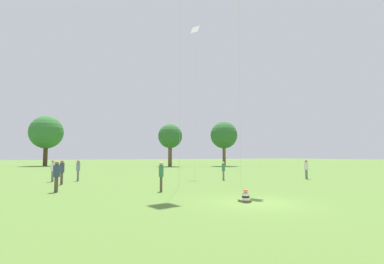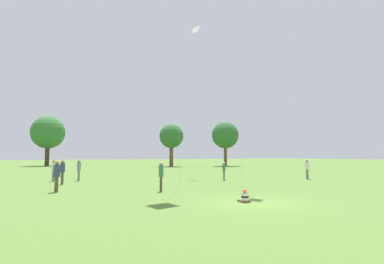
{
  "view_description": "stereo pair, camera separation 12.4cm",
  "coord_description": "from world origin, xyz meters",
  "px_view_note": "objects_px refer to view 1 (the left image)",
  "views": [
    {
      "loc": [
        -9.06,
        -11.23,
        2.2
      ],
      "look_at": [
        -0.1,
        6.37,
        3.74
      ],
      "focal_mm": 28.0,
      "sensor_mm": 36.0,
      "label": 1
    },
    {
      "loc": [
        -8.95,
        -11.28,
        2.2
      ],
      "look_at": [
        -0.1,
        6.37,
        3.74
      ],
      "focal_mm": 28.0,
      "sensor_mm": 36.0,
      "label": 2
    }
  ],
  "objects_px": {
    "person_standing_5": "(306,168)",
    "kite_4": "(195,36)",
    "person_standing_0": "(62,170)",
    "person_standing_2": "(161,173)",
    "seated_toddler": "(245,197)",
    "person_standing_6": "(57,174)",
    "distant_tree_0": "(224,135)",
    "person_standing_4": "(53,169)",
    "distant_tree_1": "(46,132)",
    "person_standing_3": "(223,169)",
    "person_standing_1": "(78,168)",
    "distant_tree_2": "(170,136)"
  },
  "relations": [
    {
      "from": "person_standing_5",
      "to": "person_standing_6",
      "type": "bearing_deg",
      "value": -166.6
    },
    {
      "from": "distant_tree_0",
      "to": "distant_tree_2",
      "type": "relative_size",
      "value": 1.08
    },
    {
      "from": "person_standing_0",
      "to": "seated_toddler",
      "type": "bearing_deg",
      "value": -94.82
    },
    {
      "from": "person_standing_1",
      "to": "distant_tree_0",
      "type": "xyz_separation_m",
      "value": [
        30.64,
        24.2,
        5.19
      ]
    },
    {
      "from": "person_standing_3",
      "to": "person_standing_6",
      "type": "relative_size",
      "value": 0.88
    },
    {
      "from": "seated_toddler",
      "to": "distant_tree_0",
      "type": "bearing_deg",
      "value": 61.45
    },
    {
      "from": "person_standing_1",
      "to": "person_standing_5",
      "type": "bearing_deg",
      "value": -161.9
    },
    {
      "from": "seated_toddler",
      "to": "person_standing_5",
      "type": "height_order",
      "value": "person_standing_5"
    },
    {
      "from": "person_standing_1",
      "to": "person_standing_5",
      "type": "height_order",
      "value": "person_standing_1"
    },
    {
      "from": "distant_tree_0",
      "to": "seated_toddler",
      "type": "bearing_deg",
      "value": -121.9
    },
    {
      "from": "person_standing_1",
      "to": "person_standing_6",
      "type": "xyz_separation_m",
      "value": [
        -2.04,
        -7.64,
        0.0
      ]
    },
    {
      "from": "person_standing_5",
      "to": "distant_tree_2",
      "type": "relative_size",
      "value": 0.21
    },
    {
      "from": "person_standing_0",
      "to": "distant_tree_1",
      "type": "height_order",
      "value": "distant_tree_1"
    },
    {
      "from": "person_standing_1",
      "to": "distant_tree_1",
      "type": "distance_m",
      "value": 42.16
    },
    {
      "from": "person_standing_5",
      "to": "kite_4",
      "type": "xyz_separation_m",
      "value": [
        -7.54,
        8.01,
        14.17
      ]
    },
    {
      "from": "person_standing_1",
      "to": "person_standing_3",
      "type": "height_order",
      "value": "person_standing_1"
    },
    {
      "from": "person_standing_3",
      "to": "person_standing_4",
      "type": "relative_size",
      "value": 0.9
    },
    {
      "from": "person_standing_3",
      "to": "person_standing_5",
      "type": "height_order",
      "value": "person_standing_5"
    },
    {
      "from": "person_standing_0",
      "to": "person_standing_2",
      "type": "distance_m",
      "value": 8.97
    },
    {
      "from": "person_standing_1",
      "to": "person_standing_0",
      "type": "bearing_deg",
      "value": 100.7
    },
    {
      "from": "person_standing_4",
      "to": "person_standing_6",
      "type": "distance_m",
      "value": 7.97
    },
    {
      "from": "seated_toddler",
      "to": "distant_tree_0",
      "type": "xyz_separation_m",
      "value": [
        24.91,
        40.02,
        6.05
      ]
    },
    {
      "from": "person_standing_2",
      "to": "person_standing_4",
      "type": "bearing_deg",
      "value": 56.51
    },
    {
      "from": "person_standing_3",
      "to": "person_standing_4",
      "type": "height_order",
      "value": "person_standing_4"
    },
    {
      "from": "person_standing_0",
      "to": "person_standing_2",
      "type": "height_order",
      "value": "person_standing_0"
    },
    {
      "from": "person_standing_0",
      "to": "distant_tree_0",
      "type": "height_order",
      "value": "distant_tree_0"
    },
    {
      "from": "seated_toddler",
      "to": "person_standing_2",
      "type": "bearing_deg",
      "value": 112.91
    },
    {
      "from": "person_standing_4",
      "to": "distant_tree_0",
      "type": "xyz_separation_m",
      "value": [
        32.6,
        23.87,
        5.21
      ]
    },
    {
      "from": "person_standing_1",
      "to": "distant_tree_1",
      "type": "xyz_separation_m",
      "value": [
        -1.9,
        41.7,
        5.86
      ]
    },
    {
      "from": "person_standing_5",
      "to": "distant_tree_0",
      "type": "distance_m",
      "value": 33.77
    },
    {
      "from": "person_standing_3",
      "to": "distant_tree_0",
      "type": "relative_size",
      "value": 0.18
    },
    {
      "from": "seated_toddler",
      "to": "person_standing_0",
      "type": "relative_size",
      "value": 0.33
    },
    {
      "from": "person_standing_2",
      "to": "person_standing_3",
      "type": "relative_size",
      "value": 1.11
    },
    {
      "from": "distant_tree_2",
      "to": "person_standing_1",
      "type": "bearing_deg",
      "value": -126.13
    },
    {
      "from": "seated_toddler",
      "to": "person_standing_4",
      "type": "xyz_separation_m",
      "value": [
        -7.69,
        16.16,
        0.84
      ]
    },
    {
      "from": "person_standing_6",
      "to": "distant_tree_2",
      "type": "distance_m",
      "value": 41.78
    },
    {
      "from": "person_standing_4",
      "to": "distant_tree_0",
      "type": "bearing_deg",
      "value": -178.36
    },
    {
      "from": "person_standing_3",
      "to": "person_standing_5",
      "type": "xyz_separation_m",
      "value": [
        7.66,
        -2.36,
        0.06
      ]
    },
    {
      "from": "person_standing_2",
      "to": "person_standing_5",
      "type": "relative_size",
      "value": 1.02
    },
    {
      "from": "person_standing_0",
      "to": "kite_4",
      "type": "bearing_deg",
      "value": -18.39
    },
    {
      "from": "person_standing_6",
      "to": "distant_tree_0",
      "type": "distance_m",
      "value": 45.92
    },
    {
      "from": "person_standing_0",
      "to": "distant_tree_1",
      "type": "xyz_separation_m",
      "value": [
        -0.46,
        44.45,
        5.84
      ]
    },
    {
      "from": "person_standing_6",
      "to": "distant_tree_2",
      "type": "relative_size",
      "value": 0.22
    },
    {
      "from": "person_standing_2",
      "to": "person_standing_4",
      "type": "relative_size",
      "value": 1.0
    },
    {
      "from": "seated_toddler",
      "to": "person_standing_4",
      "type": "relative_size",
      "value": 0.33
    },
    {
      "from": "person_standing_1",
      "to": "distant_tree_0",
      "type": "height_order",
      "value": "distant_tree_0"
    },
    {
      "from": "person_standing_3",
      "to": "distant_tree_1",
      "type": "distance_m",
      "value": 48.82
    },
    {
      "from": "person_standing_4",
      "to": "kite_4",
      "type": "relative_size",
      "value": 0.11
    },
    {
      "from": "distant_tree_0",
      "to": "distant_tree_1",
      "type": "height_order",
      "value": "distant_tree_1"
    },
    {
      "from": "kite_4",
      "to": "distant_tree_2",
      "type": "bearing_deg",
      "value": 179.41
    }
  ]
}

